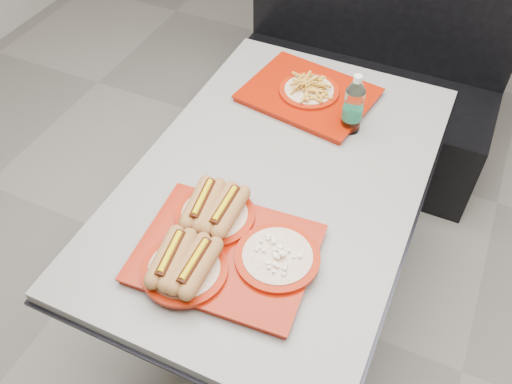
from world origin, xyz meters
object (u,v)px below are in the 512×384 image
at_px(diner_table, 277,208).
at_px(water_bottle, 353,107).
at_px(tray_near, 220,245).
at_px(booth_bench, 362,81).
at_px(tray_far, 309,92).

height_order(diner_table, water_bottle, water_bottle).
xyz_separation_m(tray_near, water_bottle, (0.17, 0.68, 0.06)).
bearing_deg(diner_table, booth_bench, 90.00).
height_order(diner_table, booth_bench, booth_bench).
bearing_deg(tray_far, diner_table, -82.46).
bearing_deg(tray_near, tray_far, 92.03).
distance_m(tray_near, tray_far, 0.78).
bearing_deg(tray_near, booth_bench, 88.88).
height_order(booth_bench, tray_far, booth_bench).
relative_size(booth_bench, water_bottle, 5.96).
relative_size(booth_bench, tray_near, 2.59).
xyz_separation_m(tray_far, water_bottle, (0.20, -0.11, 0.07)).
distance_m(diner_table, booth_bench, 1.11).
relative_size(tray_near, tray_far, 1.02).
distance_m(booth_bench, tray_far, 0.77).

